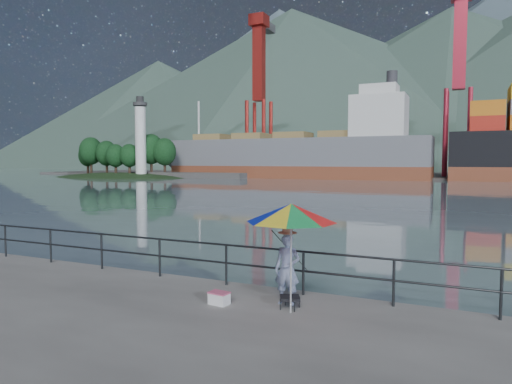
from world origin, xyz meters
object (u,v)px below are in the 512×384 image
fisherman (287,269)px  beach_umbrella (291,213)px  bulk_carrier (303,154)px  cooler_bag (219,299)px

fisherman → beach_umbrella: size_ratio=0.68×
fisherman → bulk_carrier: size_ratio=0.03×
beach_umbrella → bulk_carrier: 75.51m
cooler_bag → bulk_carrier: size_ratio=0.01×
fisherman → beach_umbrella: bearing=-63.9°
beach_umbrella → bulk_carrier: size_ratio=0.05×
cooler_bag → fisherman: bearing=32.8°
cooler_bag → bulk_carrier: (-22.28, 71.73, 4.05)m
beach_umbrella → bulk_carrier: bulk_carrier is taller
fisherman → beach_umbrella: (0.26, -0.50, 1.27)m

